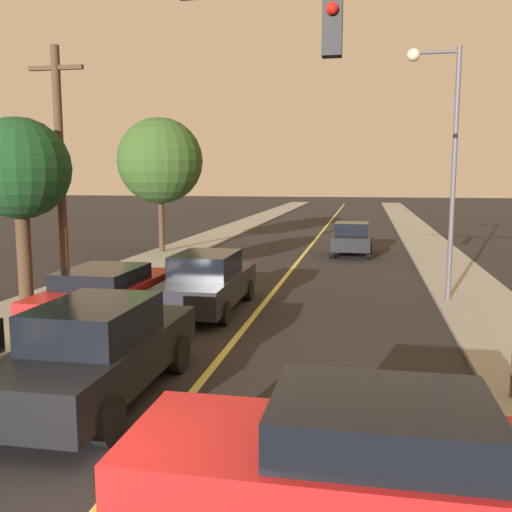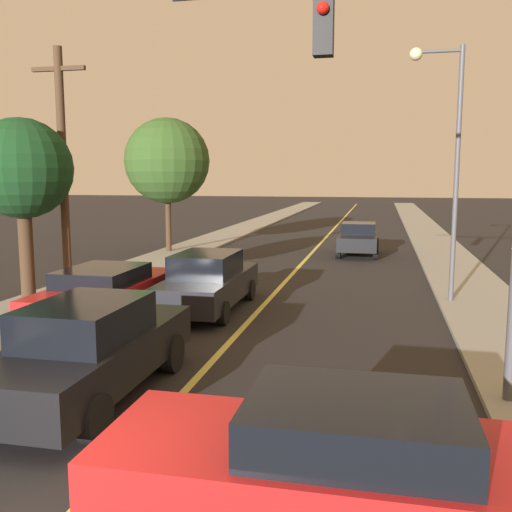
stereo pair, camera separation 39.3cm
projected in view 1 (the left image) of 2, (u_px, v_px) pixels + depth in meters
road_surface at (324, 229)px, 40.48m from camera, size 9.96×80.00×0.01m
sidewalk_left at (239, 227)px, 41.64m from camera, size 2.50×80.00×0.12m
sidewalk_right at (415, 230)px, 39.31m from camera, size 2.50×80.00×0.12m
car_near_lane_front at (100, 350)px, 9.44m from camera, size 1.88×4.92×1.71m
car_near_lane_second at (208, 282)px, 15.84m from camera, size 1.89×4.88×1.65m
car_outer_lane_second at (106, 293)px, 14.54m from camera, size 2.06×5.17×1.44m
car_far_oncoming at (351, 238)px, 27.08m from camera, size 1.90×3.92×1.55m
car_crossing_right at (364, 467)px, 5.80m from camera, size 4.87×2.03×1.55m
traffic_signal_mast at (447, 109)px, 9.00m from camera, size 5.74×0.42×6.84m
streetlamp_right at (443, 142)px, 16.28m from camera, size 1.49×0.36×7.21m
utility_pole_left at (61, 172)px, 15.99m from camera, size 1.60×0.24×7.16m
tree_left_near at (19, 170)px, 14.80m from camera, size 2.64×2.64×5.14m
tree_left_far at (160, 161)px, 27.13m from camera, size 4.07×4.07×6.38m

